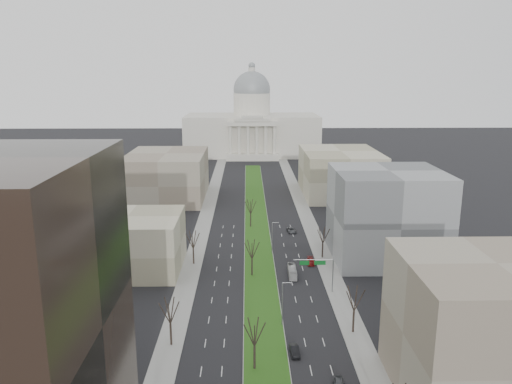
{
  "coord_description": "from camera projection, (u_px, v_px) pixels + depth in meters",
  "views": [
    {
      "loc": [
        -3.14,
        -34.93,
        48.75
      ],
      "look_at": [
        -0.45,
        110.27,
        14.04
      ],
      "focal_mm": 35.0,
      "sensor_mm": 36.0,
      "label": 1
    }
  ],
  "objects": [
    {
      "name": "streetlamp_median_c",
      "position": [
        272.0,
        238.0,
        136.69
      ],
      "size": [
        1.9,
        0.2,
        9.16
      ],
      "color": "gray",
      "rests_on": "ground"
    },
    {
      "name": "building_tan_right",
      "position": [
        489.0,
        332.0,
        74.51
      ],
      "size": [
        26.0,
        24.0,
        22.0
      ],
      "primitive_type": "cube",
      "color": "gray",
      "rests_on": "ground"
    },
    {
      "name": "tree_left_mid",
      "position": [
        170.0,
        310.0,
        90.1
      ],
      "size": [
        5.4,
        5.4,
        9.72
      ],
      "color": "black",
      "rests_on": "ground"
    },
    {
      "name": "streetlamp_median_b",
      "position": [
        283.0,
        303.0,
        97.79
      ],
      "size": [
        1.9,
        0.2,
        9.16
      ],
      "color": "gray",
      "rests_on": "ground"
    },
    {
      "name": "tree_right_far",
      "position": [
        323.0,
        235.0,
        133.61
      ],
      "size": [
        5.04,
        5.04,
        9.07
      ],
      "color": "black",
      "rests_on": "ground"
    },
    {
      "name": "sidewalk_left",
      "position": [
        195.0,
        254.0,
        137.4
      ],
      "size": [
        5.0,
        330.0,
        0.15
      ],
      "primitive_type": "cube",
      "color": "gray",
      "rests_on": "ground"
    },
    {
      "name": "building_far_right",
      "position": [
        340.0,
        173.0,
        204.35
      ],
      "size": [
        30.0,
        40.0,
        18.0
      ],
      "primitive_type": "cube",
      "color": "tan",
      "rests_on": "ground"
    },
    {
      "name": "ground",
      "position": [
        257.0,
        227.0,
        162.05
      ],
      "size": [
        600.0,
        600.0,
        0.0
      ],
      "primitive_type": "plane",
      "color": "black",
      "rests_on": "ground"
    },
    {
      "name": "building_beige_left",
      "position": [
        129.0,
        243.0,
        125.79
      ],
      "size": [
        26.0,
        22.0,
        14.0
      ],
      "primitive_type": "cube",
      "color": "tan",
      "rests_on": "ground"
    },
    {
      "name": "box_van",
      "position": [
        292.0,
        271.0,
        122.84
      ],
      "size": [
        2.06,
        8.12,
        2.25
      ],
      "primitive_type": "imported",
      "rotation": [
        0.0,
        0.0,
        -0.02
      ],
      "color": "silver",
      "rests_on": "ground"
    },
    {
      "name": "tree_median_a",
      "position": [
        254.0,
        332.0,
        82.59
      ],
      "size": [
        5.4,
        5.4,
        9.72
      ],
      "color": "black",
      "rests_on": "ground"
    },
    {
      "name": "building_far_left",
      "position": [
        167.0,
        176.0,
        198.22
      ],
      "size": [
        30.0,
        40.0,
        18.0
      ],
      "primitive_type": "cube",
      "color": "gray",
      "rests_on": "ground"
    },
    {
      "name": "tree_median_c",
      "position": [
        251.0,
        206.0,
        160.39
      ],
      "size": [
        5.4,
        5.4,
        9.72
      ],
      "color": "black",
      "rests_on": "ground"
    },
    {
      "name": "building_grey_right",
      "position": [
        387.0,
        215.0,
        132.64
      ],
      "size": [
        28.0,
        26.0,
        24.0
      ],
      "primitive_type": "cube",
      "color": "slate",
      "rests_on": "ground"
    },
    {
      "name": "median",
      "position": [
        257.0,
        228.0,
        161.04
      ],
      "size": [
        8.0,
        222.03,
        0.2
      ],
      "color": "#999993",
      "rests_on": "ground"
    },
    {
      "name": "mast_arm_signs",
      "position": [
        321.0,
        267.0,
        112.28
      ],
      "size": [
        9.12,
        0.24,
        8.09
      ],
      "color": "gray",
      "rests_on": "ground"
    },
    {
      "name": "tree_right_mid",
      "position": [
        355.0,
        298.0,
        94.57
      ],
      "size": [
        5.52,
        5.52,
        9.94
      ],
      "color": "black",
      "rests_on": "ground"
    },
    {
      "name": "car_black",
      "position": [
        295.0,
        350.0,
        88.65
      ],
      "size": [
        1.74,
        4.38,
        1.42
      ],
      "primitive_type": "imported",
      "rotation": [
        0.0,
        0.0,
        0.06
      ],
      "color": "black",
      "rests_on": "ground"
    },
    {
      "name": "capitol",
      "position": [
        252.0,
        128.0,
        303.72
      ],
      "size": [
        80.0,
        46.0,
        55.0
      ],
      "color": "beige",
      "rests_on": "ground"
    },
    {
      "name": "car_red",
      "position": [
        311.0,
        261.0,
        130.67
      ],
      "size": [
        2.09,
        4.77,
        1.36
      ],
      "primitive_type": "imported",
      "rotation": [
        0.0,
        0.0,
        -0.04
      ],
      "color": "maroon",
      "rests_on": "ground"
    },
    {
      "name": "tree_left_far",
      "position": [
        193.0,
        239.0,
        129.03
      ],
      "size": [
        5.28,
        5.28,
        9.5
      ],
      "color": "black",
      "rests_on": "ground"
    },
    {
      "name": "tree_median_b",
      "position": [
        252.0,
        249.0,
        121.49
      ],
      "size": [
        5.4,
        5.4,
        9.72
      ],
      "color": "black",
      "rests_on": "ground"
    },
    {
      "name": "car_grey_far",
      "position": [
        291.0,
        230.0,
        156.58
      ],
      "size": [
        2.93,
        5.22,
        1.38
      ],
      "primitive_type": "imported",
      "rotation": [
        0.0,
        0.0,
        0.13
      ],
      "color": "#46484D",
      "rests_on": "ground"
    },
    {
      "name": "sidewalk_right",
      "position": [
        322.0,
        254.0,
        138.03
      ],
      "size": [
        5.0,
        330.0,
        0.15
      ],
      "primitive_type": "cube",
      "color": "gray",
      "rests_on": "ground"
    }
  ]
}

